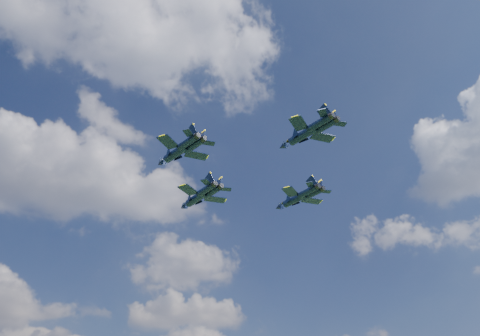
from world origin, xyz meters
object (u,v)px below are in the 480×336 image
(jet_left, at_px, (175,153))
(jet_slot, at_px, (301,136))
(jet_lead, at_px, (196,199))
(jet_right, at_px, (294,200))

(jet_left, bearing_deg, jet_slot, -52.49)
(jet_lead, bearing_deg, jet_slot, -88.88)
(jet_right, relative_size, jet_slot, 1.07)
(jet_lead, height_order, jet_right, jet_lead)
(jet_lead, relative_size, jet_left, 1.16)
(jet_lead, relative_size, jet_slot, 1.16)
(jet_slot, bearing_deg, jet_left, 129.10)
(jet_right, bearing_deg, jet_lead, 137.35)
(jet_left, distance_m, jet_slot, 25.14)
(jet_lead, xyz_separation_m, jet_slot, (14.77, -32.68, -0.71))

